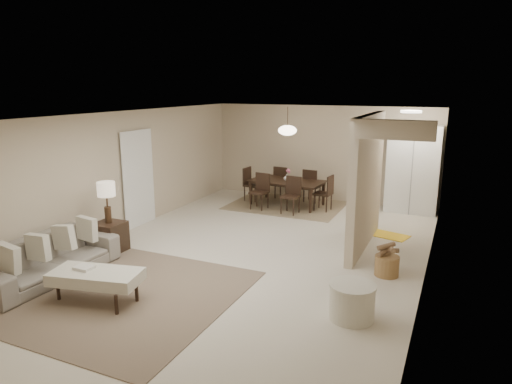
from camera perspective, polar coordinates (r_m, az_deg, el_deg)
The scene contains 22 objects.
floor at distance 8.44m, azimuth -0.68°, elevation -7.65°, with size 9.00×9.00×0.00m, color beige.
ceiling at distance 7.91m, azimuth -0.73°, elevation 9.54°, with size 9.00×9.00×0.00m, color white.
back_wall at distance 12.25m, azimuth 8.26°, elevation 4.81°, with size 6.00×6.00×0.00m, color #C2AE92.
left_wall at distance 9.72m, azimuth -16.97°, elevation 2.21°, with size 9.00×9.00×0.00m, color #C2AE92.
right_wall at distance 7.37m, azimuth 20.95°, elevation -1.46°, with size 9.00×9.00×0.00m, color #C2AE92.
partition at distance 8.72m, azimuth 13.64°, elevation 1.21°, with size 0.15×2.50×2.50m, color #C2AE92.
doorway at distance 10.19m, azimuth -14.55°, elevation 1.53°, with size 0.04×0.90×2.04m, color black.
pantry_cabinet at distance 11.51m, azimuth 19.04°, elevation 2.68°, with size 1.20×0.55×2.10m, color white.
flush_light at distance 10.42m, azimuth 18.82°, elevation 9.50°, with size 0.44×0.44×0.05m, color white.
living_rug at distance 7.14m, azimuth -16.26°, elevation -12.19°, with size 3.20×3.20×0.01m, color brown.
sofa at distance 8.00m, azimuth -24.51°, elevation -7.58°, with size 0.89×2.27×0.66m, color gray.
ottoman_bench at distance 6.92m, azimuth -19.36°, elevation -10.01°, with size 1.36×0.84×0.45m.
side_table at distance 8.85m, azimuth -17.81°, elevation -5.40°, with size 0.51×0.51×0.56m, color black.
table_lamp at distance 8.63m, azimuth -18.20°, elevation -0.09°, with size 0.32×0.32×0.76m.
round_pouf at distance 6.28m, azimuth 11.91°, elevation -13.25°, with size 0.61×0.61×0.48m, color beige.
wicker_basket at distance 7.75m, azimuth 16.03°, elevation -8.84°, with size 0.39×0.39×0.33m, color brown.
dining_rug at distance 11.74m, azimuth 3.80°, elevation -1.65°, with size 2.80×2.10×0.01m, color #796A4B.
dining_table at distance 11.66m, azimuth 3.82°, elevation -0.14°, with size 1.85×1.03×0.65m, color black.
dining_chairs at distance 11.63m, azimuth 3.83°, elevation 0.44°, with size 2.41×1.83×0.89m.
vase at distance 11.57m, azimuth 3.85°, elevation 1.83°, with size 0.16×0.16×0.17m, color white.
yellow_mat at distance 9.78m, azimuth 16.16°, elevation -5.20°, with size 0.80×0.49×0.01m, color yellow.
pendant_light at distance 11.40m, azimuth 3.95°, elevation 7.70°, with size 0.46×0.46×0.71m.
Camera 1 is at (3.34, -7.15, 3.00)m, focal length 32.00 mm.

